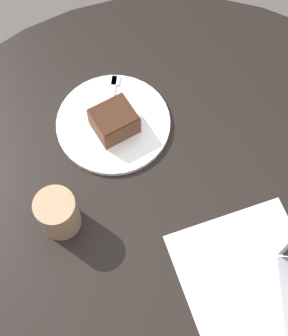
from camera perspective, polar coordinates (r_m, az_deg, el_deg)
The scene contains 7 objects.
ground_plane at distance 1.74m, azimuth 2.45°, elevation -15.35°, with size 12.00×12.00×0.00m, color #4C4742.
dining_table at distance 1.13m, azimuth 3.69°, elevation -10.00°, with size 1.34×1.34×0.76m.
paper_document at distance 0.99m, azimuth 13.16°, elevation -14.12°, with size 0.41×0.38×0.00m.
plate at distance 1.10m, azimuth -3.76°, elevation 5.48°, with size 0.27×0.27×0.01m.
cake_slice at distance 1.06m, azimuth -3.67°, elevation 5.77°, with size 0.10×0.11×0.06m.
fork at distance 1.12m, azimuth -4.03°, elevation 8.40°, with size 0.12×0.15×0.00m.
coffee_glass at distance 0.97m, azimuth -10.44°, elevation -5.48°, with size 0.08×0.08×0.10m.
Camera 1 is at (-0.15, 0.26, 1.71)m, focal length 50.00 mm.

